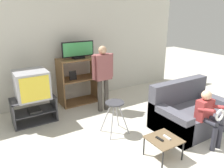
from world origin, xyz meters
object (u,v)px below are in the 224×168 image
tv_stand (34,110)px  media_shelf (78,80)px  snack_table (164,141)px  person_seated_child (208,113)px  remote_control_white (167,137)px  television_main (32,84)px  television_flat (78,50)px  folding_stool (115,108)px  person_standing_adult (103,73)px  remote_control_black (160,139)px  couch (189,113)px

tv_stand → media_shelf: media_shelf is taller
snack_table → person_seated_child: bearing=-5.6°
remote_control_white → television_main: bearing=121.9°
television_flat → folding_stool: 1.91m
person_standing_adult → television_main: bearing=170.0°
folding_stool → remote_control_black: folding_stool is taller
tv_stand → remote_control_white: tv_stand is taller
folding_stool → person_seated_child: bearing=-44.1°
folding_stool → snack_table: (0.25, -1.04, -0.21)m
media_shelf → remote_control_white: size_ratio=7.95×
remote_control_black → couch: (1.22, 0.44, -0.06)m
television_flat → snack_table: television_flat is taller
person_standing_adult → person_seated_child: bearing=-67.9°
couch → person_standing_adult: 2.02m
television_flat → remote_control_black: television_flat is taller
media_shelf → person_seated_child: 3.09m
tv_stand → media_shelf: size_ratio=0.75×
folding_stool → remote_control_black: size_ratio=4.43×
media_shelf → remote_control_white: (0.28, -2.79, -0.23)m
media_shelf → person_seated_child: media_shelf is taller
television_main → person_standing_adult: person_standing_adult is taller
television_flat → remote_control_black: (0.13, -2.75, -0.98)m
television_flat → folding_stool: television_flat is taller
television_flat → couch: size_ratio=0.55×
remote_control_black → tv_stand: bearing=117.2°
remote_control_white → tv_stand: bearing=122.3°
television_main → remote_control_white: 2.79m
person_seated_child → couch: bearing=67.4°
couch → person_seated_child: bearing=-112.6°
tv_stand → person_standing_adult: (1.51, -0.26, 0.65)m
media_shelf → folding_stool: 1.74m
tv_stand → folding_stool: folding_stool is taller
television_main → television_flat: (1.24, 0.47, 0.51)m
television_flat → person_standing_adult: bearing=-70.3°
remote_control_white → person_standing_adult: bearing=88.9°
folding_stool → couch: size_ratio=0.43×
television_main → person_standing_adult: size_ratio=0.42×
couch → person_standing_adult: size_ratio=0.97×
person_standing_adult → person_seated_child: (0.86, -2.13, -0.34)m
media_shelf → remote_control_white: 2.82m
snack_table → remote_control_black: size_ratio=3.28×
remote_control_black → person_seated_child: bearing=-10.3°
tv_stand → person_standing_adult: bearing=-9.6°
snack_table → couch: (1.15, 0.46, -0.01)m
television_main → person_seated_child: 3.37m
media_shelf → snack_table: media_shelf is taller
snack_table → remote_control_white: remote_control_white is taller
person_standing_adult → media_shelf: bearing=111.1°
television_main → remote_control_black: television_main is taller
media_shelf → couch: 2.72m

